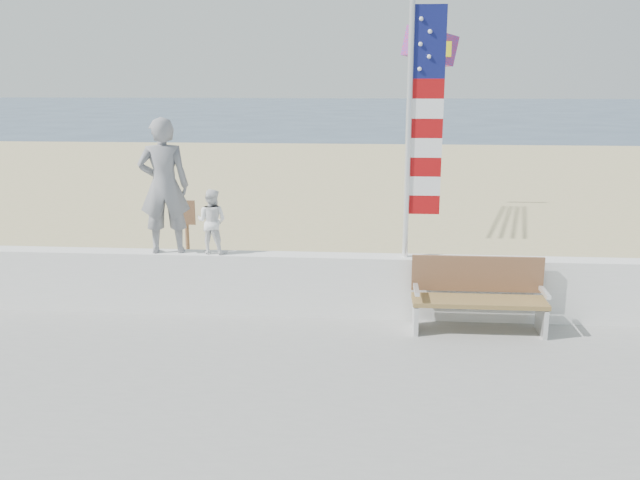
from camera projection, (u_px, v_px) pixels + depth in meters
The scene contains 9 objects.
ground at pixel (292, 385), 8.08m from camera, with size 220.00×220.00×0.00m, color #304661.
sand at pixel (334, 223), 16.79m from camera, with size 90.00×40.00×0.08m, color #C6B884.
seawall at pixel (307, 284), 9.87m from camera, with size 30.00×0.35×0.90m, color white.
adult at pixel (164, 186), 9.69m from camera, with size 0.71×0.47×1.95m, color gray.
child at pixel (212, 221), 9.76m from camera, with size 0.46×0.36×0.94m, color white.
bench at pixel (478, 294), 9.23m from camera, with size 1.80×0.57×1.00m.
flag at pixel (418, 121), 9.20m from camera, with size 0.50×0.08×3.50m.
parafoil_kite at pixel (432, 46), 10.13m from camera, with size 0.88×0.59×0.60m.
sign at pixel (187, 234), 11.61m from camera, with size 0.32×0.07×1.46m.
Camera 1 is at (0.91, -7.40, 3.58)m, focal length 38.00 mm.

